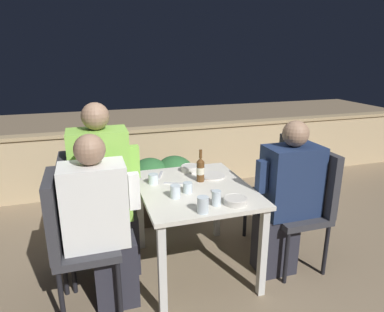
{
  "coord_description": "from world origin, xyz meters",
  "views": [
    {
      "loc": [
        -0.73,
        -2.25,
        1.67
      ],
      "look_at": [
        0.0,
        0.07,
        0.92
      ],
      "focal_mm": 32.0,
      "sensor_mm": 36.0,
      "label": 1
    }
  ],
  "objects_px": {
    "chair_right_near": "(308,199)",
    "person_navy_jumper": "(286,199)",
    "person_green_blouse": "(106,192)",
    "beer_bottle": "(200,169)",
    "chair_left_near": "(70,233)",
    "person_white_polo": "(102,224)",
    "chair_right_far": "(284,182)",
    "chair_left_far": "(79,208)"
  },
  "relations": [
    {
      "from": "person_green_blouse",
      "to": "chair_left_far",
      "type": "bearing_deg",
      "value": -180.0
    },
    {
      "from": "person_white_polo",
      "to": "person_green_blouse",
      "type": "xyz_separation_m",
      "value": [
        0.05,
        0.35,
        0.07
      ]
    },
    {
      "from": "person_green_blouse",
      "to": "person_navy_jumper",
      "type": "bearing_deg",
      "value": -15.42
    },
    {
      "from": "person_navy_jumper",
      "to": "beer_bottle",
      "type": "distance_m",
      "value": 0.68
    },
    {
      "from": "chair_left_far",
      "to": "chair_right_near",
      "type": "bearing_deg",
      "value": -11.9
    },
    {
      "from": "chair_left_near",
      "to": "chair_left_far",
      "type": "distance_m",
      "value": 0.35
    },
    {
      "from": "chair_left_near",
      "to": "chair_right_far",
      "type": "bearing_deg",
      "value": 11.43
    },
    {
      "from": "chair_left_far",
      "to": "person_navy_jumper",
      "type": "relative_size",
      "value": 0.8
    },
    {
      "from": "person_white_polo",
      "to": "chair_right_near",
      "type": "xyz_separation_m",
      "value": [
        1.55,
        -0.01,
        -0.03
      ]
    },
    {
      "from": "chair_left_near",
      "to": "beer_bottle",
      "type": "relative_size",
      "value": 3.8
    },
    {
      "from": "person_green_blouse",
      "to": "beer_bottle",
      "type": "bearing_deg",
      "value": -4.33
    },
    {
      "from": "person_navy_jumper",
      "to": "chair_right_far",
      "type": "distance_m",
      "value": 0.42
    },
    {
      "from": "chair_left_near",
      "to": "person_navy_jumper",
      "type": "xyz_separation_m",
      "value": [
        1.55,
        -0.01,
        0.03
      ]
    },
    {
      "from": "chair_right_near",
      "to": "chair_right_far",
      "type": "xyz_separation_m",
      "value": [
        0.01,
        0.36,
        0.0
      ]
    },
    {
      "from": "chair_right_near",
      "to": "beer_bottle",
      "type": "relative_size",
      "value": 3.8
    },
    {
      "from": "person_white_polo",
      "to": "person_green_blouse",
      "type": "bearing_deg",
      "value": 81.44
    },
    {
      "from": "person_green_blouse",
      "to": "chair_left_near",
      "type": "bearing_deg",
      "value": -126.15
    },
    {
      "from": "chair_left_far",
      "to": "person_green_blouse",
      "type": "xyz_separation_m",
      "value": [
        0.2,
        0.0,
        0.1
      ]
    },
    {
      "from": "chair_right_near",
      "to": "beer_bottle",
      "type": "xyz_separation_m",
      "value": [
        -0.78,
        0.3,
        0.22
      ]
    },
    {
      "from": "person_green_blouse",
      "to": "chair_right_near",
      "type": "relative_size",
      "value": 1.39
    },
    {
      "from": "chair_left_far",
      "to": "person_green_blouse",
      "type": "distance_m",
      "value": 0.22
    },
    {
      "from": "chair_left_near",
      "to": "person_green_blouse",
      "type": "relative_size",
      "value": 0.72
    },
    {
      "from": "person_white_polo",
      "to": "beer_bottle",
      "type": "xyz_separation_m",
      "value": [
        0.77,
        0.29,
        0.19
      ]
    },
    {
      "from": "chair_left_far",
      "to": "chair_right_near",
      "type": "relative_size",
      "value": 1.0
    },
    {
      "from": "person_green_blouse",
      "to": "chair_right_near",
      "type": "xyz_separation_m",
      "value": [
        1.49,
        -0.36,
        -0.1
      ]
    },
    {
      "from": "person_white_polo",
      "to": "chair_right_far",
      "type": "xyz_separation_m",
      "value": [
        1.56,
        0.36,
        -0.03
      ]
    },
    {
      "from": "chair_left_near",
      "to": "person_green_blouse",
      "type": "distance_m",
      "value": 0.44
    },
    {
      "from": "chair_left_near",
      "to": "chair_right_far",
      "type": "xyz_separation_m",
      "value": [
        1.76,
        0.36,
        0.0
      ]
    },
    {
      "from": "chair_left_far",
      "to": "beer_bottle",
      "type": "height_order",
      "value": "chair_left_far"
    },
    {
      "from": "person_white_polo",
      "to": "beer_bottle",
      "type": "height_order",
      "value": "person_white_polo"
    },
    {
      "from": "chair_left_near",
      "to": "person_green_blouse",
      "type": "bearing_deg",
      "value": 53.85
    },
    {
      "from": "person_white_polo",
      "to": "chair_right_near",
      "type": "height_order",
      "value": "person_white_polo"
    },
    {
      "from": "chair_left_near",
      "to": "chair_right_near",
      "type": "xyz_separation_m",
      "value": [
        1.75,
        -0.01,
        0.0
      ]
    },
    {
      "from": "chair_right_far",
      "to": "chair_right_near",
      "type": "bearing_deg",
      "value": -91.59
    },
    {
      "from": "chair_right_near",
      "to": "person_navy_jumper",
      "type": "height_order",
      "value": "person_navy_jumper"
    },
    {
      "from": "chair_right_near",
      "to": "chair_right_far",
      "type": "relative_size",
      "value": 1.0
    },
    {
      "from": "person_green_blouse",
      "to": "person_navy_jumper",
      "type": "relative_size",
      "value": 1.12
    },
    {
      "from": "person_navy_jumper",
      "to": "beer_bottle",
      "type": "xyz_separation_m",
      "value": [
        -0.58,
        0.3,
        0.2
      ]
    },
    {
      "from": "person_white_polo",
      "to": "chair_left_far",
      "type": "relative_size",
      "value": 1.25
    },
    {
      "from": "person_green_blouse",
      "to": "person_navy_jumper",
      "type": "distance_m",
      "value": 1.34
    },
    {
      "from": "chair_left_near",
      "to": "chair_right_near",
      "type": "bearing_deg",
      "value": -0.26
    },
    {
      "from": "person_white_polo",
      "to": "chair_right_far",
      "type": "distance_m",
      "value": 1.6
    }
  ]
}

